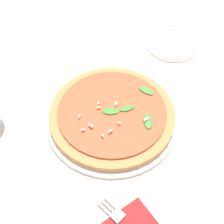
# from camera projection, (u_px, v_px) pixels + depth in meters

# --- Properties ---
(ground_plane) EXTENTS (6.00, 6.00, 0.00)m
(ground_plane) POSITION_uv_depth(u_px,v_px,m) (114.00, 113.00, 0.80)
(ground_plane) COLOR beige
(pizza_arugula_main) EXTENTS (0.33, 0.33, 0.05)m
(pizza_arugula_main) POSITION_uv_depth(u_px,v_px,m) (112.00, 115.00, 0.77)
(pizza_arugula_main) COLOR white
(pizza_arugula_main) RESTS_ON ground_plane
(side_plate_white) EXTENTS (0.15, 0.15, 0.02)m
(side_plate_white) POSITION_uv_depth(u_px,v_px,m) (172.00, 44.00, 0.95)
(side_plate_white) COLOR white
(side_plate_white) RESTS_ON ground_plane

